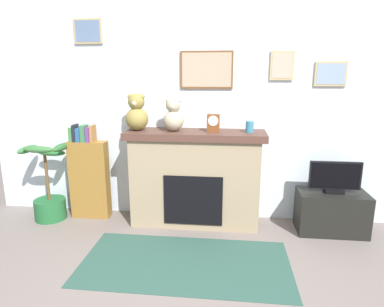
# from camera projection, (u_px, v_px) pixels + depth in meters

# --- Properties ---
(back_wall) EXTENTS (5.20, 0.15, 2.60)m
(back_wall) POSITION_uv_depth(u_px,v_px,m) (197.00, 112.00, 3.99)
(back_wall) COLOR silver
(back_wall) RESTS_ON ground_plane
(fireplace) EXTENTS (1.58, 0.51, 1.11)m
(fireplace) POSITION_uv_depth(u_px,v_px,m) (195.00, 178.00, 3.89)
(fireplace) COLOR gray
(fireplace) RESTS_ON ground_plane
(bookshelf) EXTENTS (0.47, 0.16, 1.16)m
(bookshelf) POSITION_uv_depth(u_px,v_px,m) (89.00, 176.00, 4.06)
(bookshelf) COLOR brown
(bookshelf) RESTS_ON ground_plane
(potted_plant) EXTENTS (0.55, 0.39, 0.95)m
(potted_plant) POSITION_uv_depth(u_px,v_px,m) (49.00, 194.00, 4.05)
(potted_plant) COLOR #1E592D
(potted_plant) RESTS_ON ground_plane
(tv_stand) EXTENTS (0.74, 0.40, 0.47)m
(tv_stand) POSITION_uv_depth(u_px,v_px,m) (331.00, 212.00, 3.73)
(tv_stand) COLOR black
(tv_stand) RESTS_ON ground_plane
(television) EXTENTS (0.55, 0.14, 0.35)m
(television) POSITION_uv_depth(u_px,v_px,m) (335.00, 178.00, 3.63)
(television) COLOR black
(television) RESTS_ON tv_stand
(area_rug) EXTENTS (1.97, 0.99, 0.01)m
(area_rug) POSITION_uv_depth(u_px,v_px,m) (185.00, 263.00, 3.15)
(area_rug) COLOR #28483E
(area_rug) RESTS_ON ground_plane
(candle_jar) EXTENTS (0.09, 0.09, 0.13)m
(candle_jar) POSITION_uv_depth(u_px,v_px,m) (250.00, 127.00, 3.66)
(candle_jar) COLOR teal
(candle_jar) RESTS_ON fireplace
(mantel_clock) EXTENTS (0.14, 0.10, 0.20)m
(mantel_clock) POSITION_uv_depth(u_px,v_px,m) (213.00, 123.00, 3.69)
(mantel_clock) COLOR brown
(mantel_clock) RESTS_ON fireplace
(teddy_bear_tan) EXTENTS (0.26, 0.26, 0.42)m
(teddy_bear_tan) POSITION_uv_depth(u_px,v_px,m) (137.00, 114.00, 3.77)
(teddy_bear_tan) COLOR olive
(teddy_bear_tan) RESTS_ON fireplace
(teddy_bear_grey) EXTENTS (0.23, 0.23, 0.38)m
(teddy_bear_grey) POSITION_uv_depth(u_px,v_px,m) (173.00, 116.00, 3.73)
(teddy_bear_grey) COLOR tan
(teddy_bear_grey) RESTS_ON fireplace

